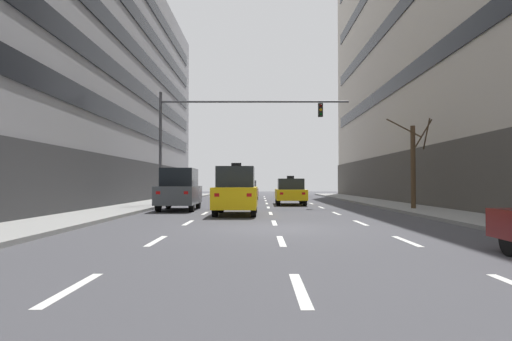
# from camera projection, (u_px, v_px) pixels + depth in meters

# --- Properties ---
(ground_plane) EXTENTS (120.00, 120.00, 0.00)m
(ground_plane) POSITION_uv_depth(u_px,v_px,m) (276.00, 229.00, 14.03)
(ground_plane) COLOR #424247
(sidewalk_left) EXTENTS (2.95, 80.00, 0.14)m
(sidewalk_left) POSITION_uv_depth(u_px,v_px,m) (34.00, 226.00, 14.08)
(sidewalk_left) COLOR gray
(sidewalk_left) RESTS_ON ground
(lane_stripe_l1_s2) EXTENTS (0.16, 2.00, 0.01)m
(lane_stripe_l1_s2) POSITION_uv_depth(u_px,v_px,m) (72.00, 289.00, 6.05)
(lane_stripe_l1_s2) COLOR silver
(lane_stripe_l1_s2) RESTS_ON ground
(lane_stripe_l1_s3) EXTENTS (0.16, 2.00, 0.01)m
(lane_stripe_l1_s3) POSITION_uv_depth(u_px,v_px,m) (156.00, 241.00, 11.05)
(lane_stripe_l1_s3) COLOR silver
(lane_stripe_l1_s3) RESTS_ON ground
(lane_stripe_l1_s4) EXTENTS (0.16, 2.00, 0.01)m
(lane_stripe_l1_s4) POSITION_uv_depth(u_px,v_px,m) (188.00, 223.00, 16.05)
(lane_stripe_l1_s4) COLOR silver
(lane_stripe_l1_s4) RESTS_ON ground
(lane_stripe_l1_s5) EXTENTS (0.16, 2.00, 0.01)m
(lane_stripe_l1_s5) POSITION_uv_depth(u_px,v_px,m) (205.00, 213.00, 21.05)
(lane_stripe_l1_s5) COLOR silver
(lane_stripe_l1_s5) RESTS_ON ground
(lane_stripe_l1_s6) EXTENTS (0.16, 2.00, 0.01)m
(lane_stripe_l1_s6) POSITION_uv_depth(u_px,v_px,m) (215.00, 207.00, 26.05)
(lane_stripe_l1_s6) COLOR silver
(lane_stripe_l1_s6) RESTS_ON ground
(lane_stripe_l1_s7) EXTENTS (0.16, 2.00, 0.01)m
(lane_stripe_l1_s7) POSITION_uv_depth(u_px,v_px,m) (222.00, 203.00, 31.04)
(lane_stripe_l1_s7) COLOR silver
(lane_stripe_l1_s7) RESTS_ON ground
(lane_stripe_l1_s8) EXTENTS (0.16, 2.00, 0.01)m
(lane_stripe_l1_s8) POSITION_uv_depth(u_px,v_px,m) (227.00, 201.00, 36.04)
(lane_stripe_l1_s8) COLOR silver
(lane_stripe_l1_s8) RESTS_ON ground
(lane_stripe_l1_s9) EXTENTS (0.16, 2.00, 0.01)m
(lane_stripe_l1_s9) POSITION_uv_depth(u_px,v_px,m) (231.00, 198.00, 41.04)
(lane_stripe_l1_s9) COLOR silver
(lane_stripe_l1_s9) RESTS_ON ground
(lane_stripe_l1_s10) EXTENTS (0.16, 2.00, 0.01)m
(lane_stripe_l1_s10) POSITION_uv_depth(u_px,v_px,m) (234.00, 197.00, 46.04)
(lane_stripe_l1_s10) COLOR silver
(lane_stripe_l1_s10) RESTS_ON ground
(lane_stripe_l2_s2) EXTENTS (0.16, 2.00, 0.01)m
(lane_stripe_l2_s2) POSITION_uv_depth(u_px,v_px,m) (300.00, 289.00, 6.03)
(lane_stripe_l2_s2) COLOR silver
(lane_stripe_l2_s2) RESTS_ON ground
(lane_stripe_l2_s3) EXTENTS (0.16, 2.00, 0.01)m
(lane_stripe_l2_s3) POSITION_uv_depth(u_px,v_px,m) (281.00, 241.00, 11.03)
(lane_stripe_l2_s3) COLOR silver
(lane_stripe_l2_s3) RESTS_ON ground
(lane_stripe_l2_s4) EXTENTS (0.16, 2.00, 0.01)m
(lane_stripe_l2_s4) POSITION_uv_depth(u_px,v_px,m) (274.00, 223.00, 16.03)
(lane_stripe_l2_s4) COLOR silver
(lane_stripe_l2_s4) RESTS_ON ground
(lane_stripe_l2_s5) EXTENTS (0.16, 2.00, 0.01)m
(lane_stripe_l2_s5) POSITION_uv_depth(u_px,v_px,m) (271.00, 213.00, 21.03)
(lane_stripe_l2_s5) COLOR silver
(lane_stripe_l2_s5) RESTS_ON ground
(lane_stripe_l2_s6) EXTENTS (0.16, 2.00, 0.01)m
(lane_stripe_l2_s6) POSITION_uv_depth(u_px,v_px,m) (268.00, 207.00, 26.03)
(lane_stripe_l2_s6) COLOR silver
(lane_stripe_l2_s6) RESTS_ON ground
(lane_stripe_l2_s7) EXTENTS (0.16, 2.00, 0.01)m
(lane_stripe_l2_s7) POSITION_uv_depth(u_px,v_px,m) (267.00, 203.00, 31.02)
(lane_stripe_l2_s7) COLOR silver
(lane_stripe_l2_s7) RESTS_ON ground
(lane_stripe_l2_s8) EXTENTS (0.16, 2.00, 0.01)m
(lane_stripe_l2_s8) POSITION_uv_depth(u_px,v_px,m) (266.00, 201.00, 36.02)
(lane_stripe_l2_s8) COLOR silver
(lane_stripe_l2_s8) RESTS_ON ground
(lane_stripe_l2_s9) EXTENTS (0.16, 2.00, 0.01)m
(lane_stripe_l2_s9) POSITION_uv_depth(u_px,v_px,m) (265.00, 198.00, 41.02)
(lane_stripe_l2_s9) COLOR silver
(lane_stripe_l2_s9) RESTS_ON ground
(lane_stripe_l2_s10) EXTENTS (0.16, 2.00, 0.01)m
(lane_stripe_l2_s10) POSITION_uv_depth(u_px,v_px,m) (264.00, 197.00, 46.02)
(lane_stripe_l2_s10) COLOR silver
(lane_stripe_l2_s10) RESTS_ON ground
(lane_stripe_l3_s3) EXTENTS (0.16, 2.00, 0.01)m
(lane_stripe_l3_s3) POSITION_uv_depth(u_px,v_px,m) (407.00, 241.00, 11.01)
(lane_stripe_l3_s3) COLOR silver
(lane_stripe_l3_s3) RESTS_ON ground
(lane_stripe_l3_s4) EXTENTS (0.16, 2.00, 0.01)m
(lane_stripe_l3_s4) POSITION_uv_depth(u_px,v_px,m) (360.00, 223.00, 16.01)
(lane_stripe_l3_s4) COLOR silver
(lane_stripe_l3_s4) RESTS_ON ground
(lane_stripe_l3_s5) EXTENTS (0.16, 2.00, 0.01)m
(lane_stripe_l3_s5) POSITION_uv_depth(u_px,v_px,m) (336.00, 213.00, 21.01)
(lane_stripe_l3_s5) COLOR silver
(lane_stripe_l3_s5) RESTS_ON ground
(lane_stripe_l3_s6) EXTENTS (0.16, 2.00, 0.01)m
(lane_stripe_l3_s6) POSITION_uv_depth(u_px,v_px,m) (321.00, 207.00, 26.01)
(lane_stripe_l3_s6) COLOR silver
(lane_stripe_l3_s6) RESTS_ON ground
(lane_stripe_l3_s7) EXTENTS (0.16, 2.00, 0.01)m
(lane_stripe_l3_s7) POSITION_uv_depth(u_px,v_px,m) (311.00, 203.00, 31.00)
(lane_stripe_l3_s7) COLOR silver
(lane_stripe_l3_s7) RESTS_ON ground
(lane_stripe_l3_s8) EXTENTS (0.16, 2.00, 0.01)m
(lane_stripe_l3_s8) POSITION_uv_depth(u_px,v_px,m) (304.00, 201.00, 36.00)
(lane_stripe_l3_s8) COLOR silver
(lane_stripe_l3_s8) RESTS_ON ground
(lane_stripe_l3_s9) EXTENTS (0.16, 2.00, 0.01)m
(lane_stripe_l3_s9) POSITION_uv_depth(u_px,v_px,m) (299.00, 198.00, 41.00)
(lane_stripe_l3_s9) COLOR silver
(lane_stripe_l3_s9) RESTS_ON ground
(lane_stripe_l3_s10) EXTENTS (0.16, 2.00, 0.01)m
(lane_stripe_l3_s10) POSITION_uv_depth(u_px,v_px,m) (294.00, 197.00, 46.00)
(lane_stripe_l3_s10) COLOR silver
(lane_stripe_l3_s10) RESTS_ON ground
(taxi_driving_0) EXTENTS (1.92, 4.51, 2.36)m
(taxi_driving_0) POSITION_uv_depth(u_px,v_px,m) (236.00, 191.00, 20.19)
(taxi_driving_0) COLOR black
(taxi_driving_0) RESTS_ON ground
(car_driving_1) EXTENTS (1.96, 4.44, 1.64)m
(car_driving_1) POSITION_uv_depth(u_px,v_px,m) (246.00, 191.00, 36.28)
(car_driving_1) COLOR black
(car_driving_1) RESTS_ON ground
(car_driving_2) EXTENTS (2.01, 4.62, 2.22)m
(car_driving_2) POSITION_uv_depth(u_px,v_px,m) (180.00, 189.00, 23.54)
(car_driving_2) COLOR black
(car_driving_2) RESTS_ON ground
(taxi_driving_3) EXTENTS (1.97, 4.62, 1.91)m
(taxi_driving_3) POSITION_uv_depth(u_px,v_px,m) (290.00, 192.00, 29.35)
(taxi_driving_3) COLOR black
(taxi_driving_3) RESTS_ON ground
(traffic_signal_0) EXTENTS (11.74, 0.35, 6.95)m
(traffic_signal_0) POSITION_uv_depth(u_px,v_px,m) (219.00, 125.00, 27.32)
(traffic_signal_0) COLOR #4C4C51
(traffic_signal_0) RESTS_ON sidewalk_left
(street_tree_0) EXTENTS (2.27, 2.26, 4.65)m
(street_tree_0) POSITION_uv_depth(u_px,v_px,m) (414.00, 163.00, 22.85)
(street_tree_0) COLOR #4C3823
(street_tree_0) RESTS_ON sidewalk_right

